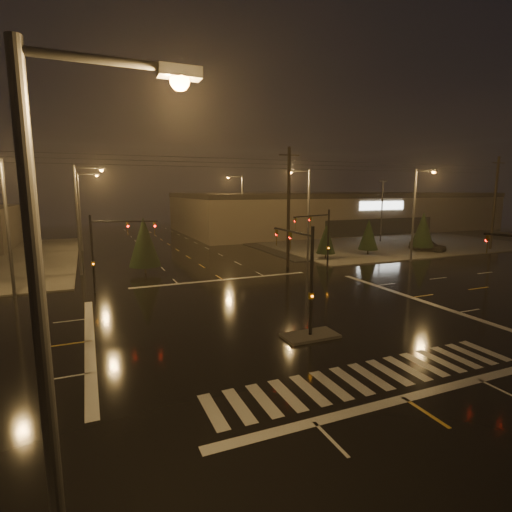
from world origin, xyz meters
The scene contains 25 objects.
ground centered at (0.00, 0.00, 0.00)m, with size 140.00×140.00×0.00m, color black.
sidewalk_ne centered at (30.00, 30.00, 0.06)m, with size 36.00×36.00×0.12m, color #42403B.
median_island centered at (0.00, -4.00, 0.07)m, with size 3.00×1.60×0.15m, color #42403B.
crosswalk centered at (0.00, -9.00, 0.01)m, with size 15.00×2.60×0.01m, color beige.
stop_bar_near centered at (0.00, -11.00, 0.01)m, with size 16.00×0.50×0.01m, color beige.
stop_bar_far centered at (0.00, 11.00, 0.01)m, with size 16.00×0.50×0.01m, color beige.
parking_lot centered at (35.00, 28.00, 0.04)m, with size 50.00×24.00×0.08m, color black.
retail_building centered at (35.00, 45.99, 3.84)m, with size 60.20×28.30×7.20m.
signal_mast_median centered at (0.00, -3.07, 3.75)m, with size 0.25×4.59×6.00m.
signal_mast_ne centered at (9.50, 10.14, 3.79)m, with size 4.84×1.86×6.00m.
signal_mast_nw centered at (-9.50, 10.14, 3.79)m, with size 4.84×1.86×6.00m.
streetlight_0 centered at (-11.18, -15.00, 5.80)m, with size 2.77×0.32×10.00m.
streetlight_1 centered at (-11.18, 18.00, 5.80)m, with size 2.77×0.32×10.00m.
streetlight_2 centered at (-11.18, 34.00, 5.80)m, with size 2.77×0.32×10.00m.
streetlight_3 centered at (11.18, 16.00, 5.80)m, with size 2.77×0.32×10.00m.
streetlight_4 centered at (11.18, 36.00, 5.80)m, with size 2.77×0.32×10.00m.
streetlight_5 centered at (-16.00, 11.18, 5.80)m, with size 0.32×2.77×10.00m.
streetlight_6 centered at (22.00, 11.18, 5.80)m, with size 0.32×2.77×10.00m.
utility_pole_1 centered at (8.00, 14.00, 6.13)m, with size 2.20×0.32×12.00m.
utility_pole_2 centered at (38.00, 14.00, 6.13)m, with size 2.20×0.32×12.00m.
conifer_0 centered at (14.05, 16.33, 2.37)m, with size 2.14×2.14×4.05m.
conifer_1 centered at (20.39, 16.86, 2.53)m, with size 2.35×2.35×4.36m.
conifer_2 centered at (28.29, 16.17, 2.88)m, with size 2.80×2.80×5.07m.
conifer_3 centered at (-5.89, 16.54, 3.02)m, with size 2.97×2.97×5.35m.
car_parked centered at (29.39, 16.29, 0.76)m, with size 1.81×4.49×1.53m, color black.
Camera 1 is at (-10.73, -21.77, 7.89)m, focal length 28.00 mm.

